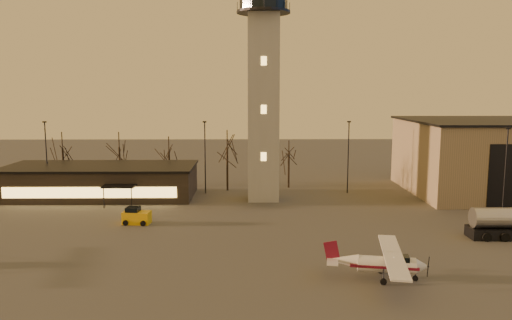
# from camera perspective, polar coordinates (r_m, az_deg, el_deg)

# --- Properties ---
(ground) EXTENTS (220.00, 220.00, 0.00)m
(ground) POSITION_cam_1_polar(r_m,az_deg,el_deg) (37.82, 2.04, -14.49)
(ground) COLOR #3C3B38
(ground) RESTS_ON ground
(control_tower) EXTENTS (6.80, 6.80, 32.60)m
(control_tower) POSITION_cam_1_polar(r_m,az_deg,el_deg) (64.92, 0.85, 9.70)
(control_tower) COLOR #9F9D97
(control_tower) RESTS_ON ground
(terminal) EXTENTS (25.40, 12.20, 4.30)m
(terminal) POSITION_cam_1_polar(r_m,az_deg,el_deg) (70.95, -17.29, -2.30)
(terminal) COLOR black
(terminal) RESTS_ON ground
(light_poles) EXTENTS (58.50, 12.25, 10.14)m
(light_poles) POSITION_cam_1_polar(r_m,az_deg,el_deg) (66.54, 1.23, 0.23)
(light_poles) COLOR black
(light_poles) RESTS_ON ground
(tree_row) EXTENTS (37.20, 9.20, 8.80)m
(tree_row) POSITION_cam_1_polar(r_m,az_deg,el_deg) (75.49, -9.82, 1.46)
(tree_row) COLOR black
(tree_row) RESTS_ON ground
(cessna_front) EXTENTS (8.37, 10.53, 2.89)m
(cessna_front) POSITION_cam_1_polar(r_m,az_deg,el_deg) (40.43, 14.84, -11.74)
(cessna_front) COLOR silver
(cessna_front) RESTS_ON ground
(fuel_truck) EXTENTS (8.29, 2.82, 3.06)m
(fuel_truck) POSITION_cam_1_polar(r_m,az_deg,el_deg) (55.35, 27.13, -6.73)
(fuel_truck) COLOR black
(fuel_truck) RESTS_ON ground
(service_cart) EXTENTS (3.07, 2.14, 1.85)m
(service_cart) POSITION_cam_1_polar(r_m,az_deg,el_deg) (56.05, -13.53, -6.40)
(service_cart) COLOR #E2A80D
(service_cart) RESTS_ON ground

